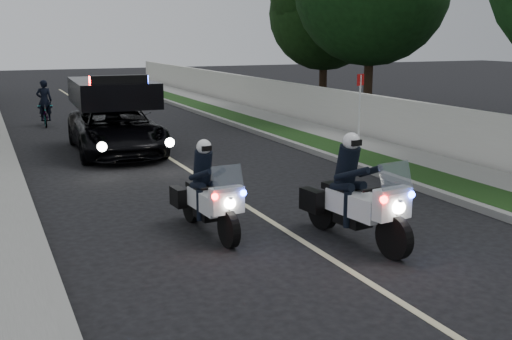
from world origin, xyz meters
The scene contains 15 objects.
ground centered at (0.00, 0.00, 0.00)m, with size 120.00×120.00×0.00m, color black.
curb_right centered at (4.10, 10.00, 0.07)m, with size 0.20×60.00×0.15m, color gray.
grass_verge centered at (4.80, 10.00, 0.08)m, with size 1.20×60.00×0.16m, color #193814.
sidewalk_right centered at (6.10, 10.00, 0.08)m, with size 1.40×60.00×0.16m, color gray.
property_wall centered at (7.10, 10.00, 0.75)m, with size 0.22×60.00×1.50m, color beige.
curb_left centered at (-4.10, 10.00, 0.07)m, with size 0.20×60.00×0.15m, color gray.
lane_marking centered at (0.00, 10.00, 0.00)m, with size 0.12×50.00×0.01m, color #BFB78C.
police_moto_left centered at (-1.31, 3.21, 0.00)m, with size 0.69×1.97×1.67m, color silver, non-canonical shape.
police_moto_right centered at (0.77, 1.74, 0.00)m, with size 0.77×2.20×1.87m, color silver, non-canonical shape.
police_suv centered at (-1.19, 11.52, 0.00)m, with size 2.40×5.18×2.52m, color black.
bicycle centered at (-2.53, 18.22, 0.00)m, with size 0.56×1.61×0.84m, color black.
cyclist centered at (-2.53, 18.22, 0.00)m, with size 0.56×0.38×1.57m, color black.
sign_post centered at (6.00, 9.52, 0.00)m, with size 0.37×0.37×2.34m, color #B0270C, non-canonical shape.
tree_right_c centered at (9.89, 18.43, 0.00)m, with size 5.10×5.10×8.50m, color #143310, non-canonical shape.
tree_right_d centered at (9.63, 14.39, 0.00)m, with size 6.15×6.15×10.25m, color #133612, non-canonical shape.
Camera 1 is at (-4.82, -6.62, 3.43)m, focal length 43.22 mm.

